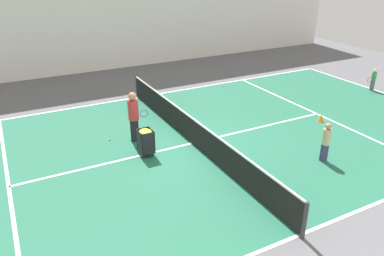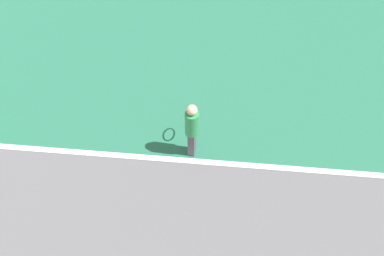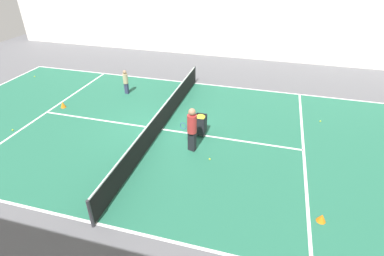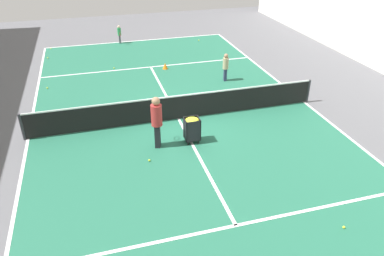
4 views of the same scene
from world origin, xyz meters
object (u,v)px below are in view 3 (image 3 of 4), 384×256
object	(u,v)px
training_cone_0	(63,105)
training_cone_1	(322,218)
child_midcourt	(126,80)
coach_at_net	(192,127)
ball_cart	(200,122)
tennis_net	(161,119)

from	to	relation	value
training_cone_0	training_cone_1	xyz separation A→B (m)	(4.25, 11.68, -0.02)
child_midcourt	training_cone_1	size ratio (longest dim) A/B	4.79
child_midcourt	training_cone_1	bearing A→B (deg)	-26.46
training_cone_0	training_cone_1	bearing A→B (deg)	70.02
coach_at_net	training_cone_0	world-z (taller)	coach_at_net
child_midcourt	ball_cart	world-z (taller)	child_midcourt
tennis_net	training_cone_0	world-z (taller)	tennis_net
tennis_net	ball_cart	size ratio (longest dim) A/B	12.19
tennis_net	child_midcourt	bearing A→B (deg)	-134.08
tennis_net	training_cone_1	distance (m)	7.20
child_midcourt	coach_at_net	bearing A→B (deg)	-32.14
training_cone_0	child_midcourt	bearing A→B (deg)	136.12
child_midcourt	training_cone_0	world-z (taller)	child_midcourt
tennis_net	coach_at_net	xyz separation A→B (m)	(1.14, 1.68, 0.53)
tennis_net	child_midcourt	xyz separation A→B (m)	(-3.05, -3.15, 0.24)
coach_at_net	training_cone_0	distance (m)	7.41
tennis_net	ball_cart	distance (m)	1.73
tennis_net	ball_cart	xyz separation A→B (m)	(-0.04, 1.72, 0.11)
child_midcourt	ball_cart	bearing A→B (deg)	-22.92
tennis_net	child_midcourt	world-z (taller)	child_midcourt
tennis_net	child_midcourt	size ratio (longest dim) A/B	8.48
training_cone_0	tennis_net	bearing A→B (deg)	83.01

